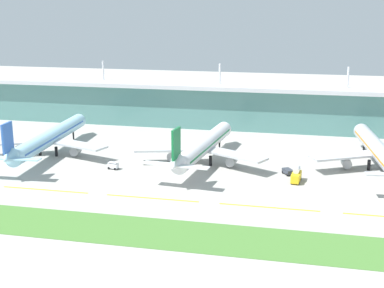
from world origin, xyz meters
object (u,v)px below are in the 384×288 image
at_px(fuel_truck, 296,175).
at_px(pushback_tug, 288,171).
at_px(airliner_far, 379,151).
at_px(baggage_cart, 113,166).
at_px(airliner_near, 49,138).
at_px(airliner_middle, 203,146).

xyz_separation_m(fuel_truck, pushback_tug, (-2.91, 7.11, -1.16)).
relative_size(airliner_far, baggage_cart, 17.56).
bearing_deg(airliner_near, pushback_tug, -3.50).
relative_size(airliner_far, pushback_tug, 13.63).
bearing_deg(airliner_middle, airliner_near, -179.28).
height_order(airliner_middle, pushback_tug, airliner_middle).
xyz_separation_m(airliner_far, pushback_tug, (-29.74, -12.89, -5.35)).
height_order(fuel_truck, pushback_tug, fuel_truck).
xyz_separation_m(airliner_near, airliner_far, (118.57, 7.46, -0.00)).
bearing_deg(airliner_far, airliner_middle, -173.59).
height_order(airliner_middle, airliner_far, same).
relative_size(airliner_far, fuel_truck, 9.19).
distance_m(airliner_middle, fuel_truck, 35.86).
xyz_separation_m(airliner_middle, pushback_tug, (30.13, -6.17, -5.35)).
height_order(airliner_middle, baggage_cart, airliner_middle).
xyz_separation_m(airliner_far, fuel_truck, (-26.83, -20.01, -4.19)).
distance_m(airliner_near, airliner_middle, 58.70).
bearing_deg(airliner_middle, airliner_far, 6.41).
height_order(airliner_far, fuel_truck, airliner_far).
xyz_separation_m(airliner_near, pushback_tug, (88.83, -5.43, -5.36)).
bearing_deg(fuel_truck, airliner_middle, 158.10).
xyz_separation_m(airliner_near, fuel_truck, (91.74, -12.55, -4.19)).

